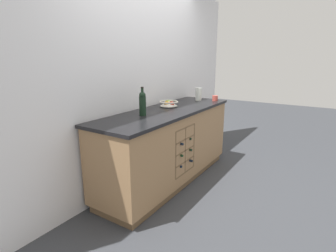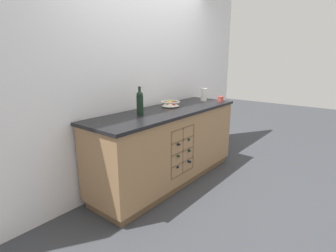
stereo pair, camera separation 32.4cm
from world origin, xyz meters
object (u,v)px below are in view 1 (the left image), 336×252
fruit_bowl (169,103)px  ceramic_mug (215,98)px  standing_wine_bottle (143,103)px  white_pitcher (199,94)px

fruit_bowl → ceramic_mug: bearing=-22.7°
fruit_bowl → standing_wine_bottle: (-0.61, -0.05, 0.10)m
fruit_bowl → standing_wine_bottle: bearing=-175.3°
ceramic_mug → standing_wine_bottle: size_ratio=0.36×
ceramic_mug → standing_wine_bottle: 1.40m
ceramic_mug → fruit_bowl: bearing=157.3°
fruit_bowl → standing_wine_bottle: standing_wine_bottle is taller
fruit_bowl → ceramic_mug: 0.83m
fruit_bowl → ceramic_mug: size_ratio=2.18×
white_pitcher → ceramic_mug: 0.25m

